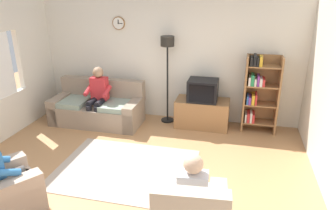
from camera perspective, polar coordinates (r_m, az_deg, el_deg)
ground_plane at (r=4.93m, az=-7.10°, el=-13.62°), size 12.00×12.00×0.00m
back_wall_assembly at (r=6.77m, az=0.09°, el=8.72°), size 6.20×0.17×2.70m
couch at (r=6.88m, az=-12.70°, el=-0.65°), size 1.90×0.88×0.90m
tv_stand at (r=6.57m, az=6.26°, el=-1.49°), size 1.10×0.56×0.59m
tv at (r=6.37m, az=6.42°, el=2.70°), size 0.60×0.49×0.44m
bookshelf at (r=6.43m, az=16.27°, el=2.29°), size 0.68×0.36×1.57m
floor_lamp at (r=6.45m, az=-0.10°, el=8.99°), size 0.28×0.28×1.85m
area_rug at (r=5.22m, az=-7.79°, el=-11.49°), size 2.20×1.70×0.01m
person_on_couch at (r=6.63m, az=-12.76°, el=2.05°), size 0.51×0.54×1.24m
person_in_left_armchair at (r=4.59m, az=-28.18°, el=-10.19°), size 0.61×0.64×1.12m
person_in_right_armchair at (r=3.69m, az=4.56°, el=-15.37°), size 0.54×0.56×1.12m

